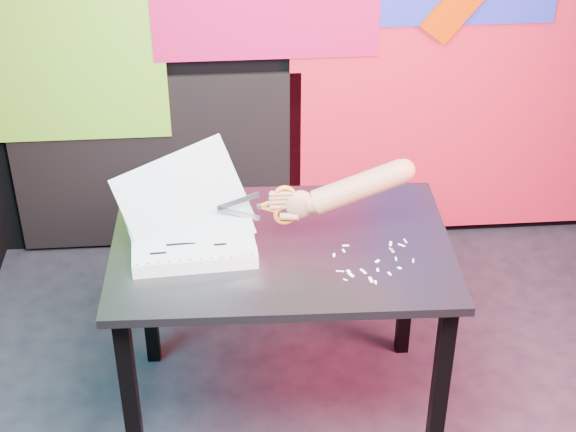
{
  "coord_description": "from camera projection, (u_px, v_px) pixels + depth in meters",
  "views": [
    {
      "loc": [
        -0.44,
        -2.06,
        2.39
      ],
      "look_at": [
        -0.25,
        0.32,
        0.87
      ],
      "focal_mm": 55.0,
      "sensor_mm": 36.0,
      "label": 1
    }
  ],
  "objects": [
    {
      "name": "hand_forearm",
      "position": [
        349.0,
        189.0,
        2.82
      ],
      "size": [
        0.46,
        0.08,
        0.2
      ],
      "rotation": [
        0.0,
        0.0,
        0.01
      ],
      "color": "#B66B43",
      "rests_on": "work_table"
    },
    {
      "name": "room",
      "position": [
        392.0,
        124.0,
        2.32
      ],
      "size": [
        3.01,
        3.01,
        2.71
      ],
      "color": "black",
      "rests_on": "ground"
    },
    {
      "name": "work_table",
      "position": [
        282.0,
        268.0,
        2.96
      ],
      "size": [
        1.14,
        0.78,
        0.75
      ],
      "rotation": [
        0.0,
        0.0,
        -0.03
      ],
      "color": "black",
      "rests_on": "ground"
    },
    {
      "name": "scissors",
      "position": [
        279.0,
        205.0,
        2.83
      ],
      "size": [
        0.26,
        0.02,
        0.15
      ],
      "rotation": [
        0.0,
        0.0,
        0.01
      ],
      "color": "#9FA4B0",
      "rests_on": "printout_stack"
    },
    {
      "name": "printout_stack",
      "position": [
        193.0,
        239.0,
        2.87
      ],
      "size": [
        0.47,
        0.32,
        0.37
      ],
      "rotation": [
        0.0,
        0.0,
        0.07
      ],
      "color": "silver",
      "rests_on": "work_table"
    },
    {
      "name": "backdrop",
      "position": [
        339.0,
        54.0,
        3.76
      ],
      "size": [
        2.88,
        0.05,
        2.08
      ],
      "color": "red",
      "rests_on": "ground"
    },
    {
      "name": "paper_clippings",
      "position": [
        373.0,
        262.0,
        2.82
      ],
      "size": [
        0.26,
        0.24,
        0.0
      ],
      "color": "white",
      "rests_on": "work_table"
    }
  ]
}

